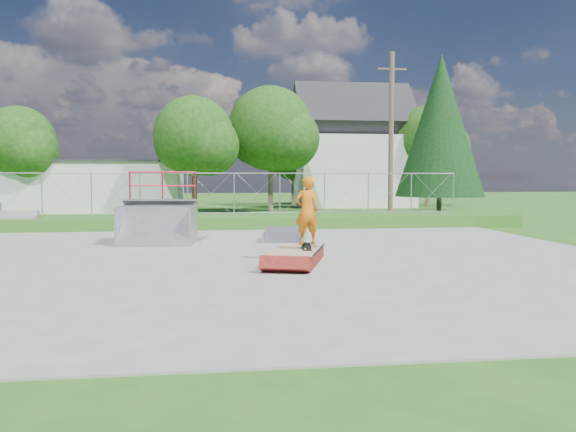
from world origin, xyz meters
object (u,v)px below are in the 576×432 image
at_px(quarter_pipe, 157,208).
at_px(skater, 307,213).
at_px(grind_box, 297,256).
at_px(flat_bank_ramp, 285,236).

height_order(quarter_pipe, skater, quarter_pipe).
relative_size(grind_box, flat_bank_ramp, 1.75).
relative_size(grind_box, quarter_pipe, 1.09).
bearing_deg(grind_box, quarter_pipe, 148.87).
height_order(grind_box, flat_bank_ramp, flat_bank_ramp).
bearing_deg(quarter_pipe, grind_box, -42.65).
bearing_deg(skater, grind_box, -5.16).
bearing_deg(quarter_pipe, flat_bank_ramp, 9.02).
height_order(quarter_pipe, flat_bank_ramp, quarter_pipe).
height_order(grind_box, quarter_pipe, quarter_pipe).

